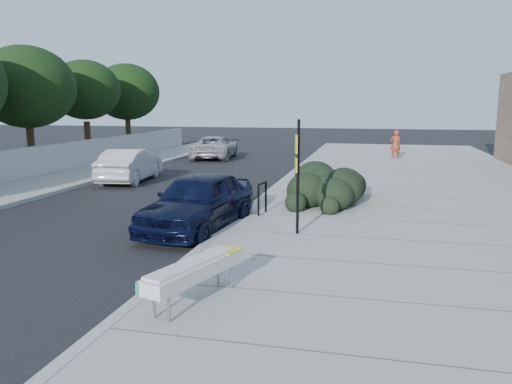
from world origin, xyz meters
TOP-DOWN VIEW (x-y plane):
  - ground at (0.00, 0.00)m, footprint 120.00×120.00m
  - sidewalk_near at (5.60, 5.00)m, footprint 11.20×50.00m
  - sidewalk_far at (-9.50, 5.00)m, footprint 3.00×50.00m
  - curb_near at (0.00, 5.00)m, footprint 0.22×50.00m
  - curb_far at (-8.00, 5.00)m, footprint 0.22×50.00m
  - tree_far_d at (-12.50, 9.00)m, footprint 4.60×4.60m
  - tree_far_e at (-12.50, 14.00)m, footprint 4.00×4.00m
  - tree_far_f at (-12.50, 19.00)m, footprint 4.40×4.40m
  - bench at (0.99, -4.74)m, footprint 1.12×2.26m
  - bike_rack at (0.60, 2.10)m, footprint 0.16×0.65m
  - sign_post at (1.96, 0.03)m, footprint 0.15×0.32m
  - hedge at (2.38, 4.36)m, footprint 2.82×4.20m
  - sedan_navy at (-0.80, 0.42)m, footprint 2.36×4.81m
  - wagon_silver at (-6.66, 7.87)m, footprint 2.06×4.62m
  - suv_silver at (-6.00, 17.91)m, footprint 2.94×5.34m
  - pedestrian at (5.06, 18.93)m, footprint 0.68×0.50m

SIDE VIEW (x-z plane):
  - ground at x=0.00m, z-range 0.00..0.00m
  - sidewalk_near at x=5.60m, z-range 0.00..0.15m
  - sidewalk_far at x=-9.50m, z-range 0.00..0.15m
  - curb_near at x=0.00m, z-range 0.00..0.17m
  - curb_far at x=-8.00m, z-range 0.00..0.17m
  - bench at x=0.99m, z-range 0.35..1.02m
  - suv_silver at x=-6.00m, z-range 0.00..1.42m
  - bike_rack at x=0.60m, z-range 0.25..1.20m
  - wagon_silver at x=-6.66m, z-range 0.00..1.47m
  - sedan_navy at x=-0.80m, z-range 0.00..1.58m
  - hedge at x=2.38m, z-range 0.15..1.59m
  - pedestrian at x=5.06m, z-range 0.15..1.85m
  - sign_post at x=1.96m, z-range 0.33..3.21m
  - tree_far_e at x=-12.50m, z-range 1.23..7.13m
  - tree_far_f at x=-12.50m, z-range 1.15..7.22m
  - tree_far_d at x=-12.50m, z-range 1.11..7.27m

